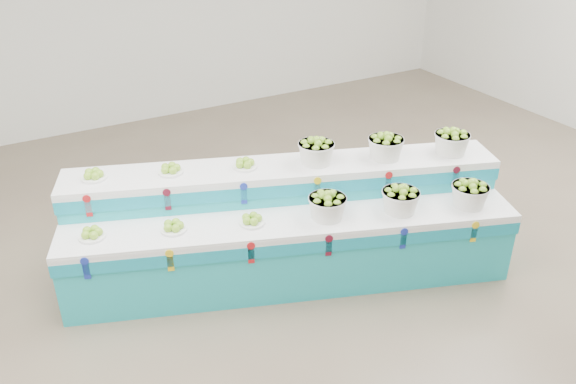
% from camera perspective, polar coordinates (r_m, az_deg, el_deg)
% --- Properties ---
extents(ground, '(10.00, 10.00, 0.00)m').
position_cam_1_polar(ground, '(5.87, 6.94, -7.80)').
color(ground, brown).
rests_on(ground, ground).
extents(display_stand, '(4.24, 2.39, 1.02)m').
position_cam_1_polar(display_stand, '(5.59, 0.00, -3.24)').
color(display_stand, '#21AEB8').
rests_on(display_stand, ground).
extents(plate_lower_left, '(0.29, 0.29, 0.10)m').
position_cam_1_polar(plate_lower_left, '(5.27, -18.39, -3.76)').
color(plate_lower_left, white).
rests_on(plate_lower_left, display_stand).
extents(plate_lower_mid, '(0.29, 0.29, 0.10)m').
position_cam_1_polar(plate_lower_mid, '(5.19, -11.00, -3.22)').
color(plate_lower_mid, white).
rests_on(plate_lower_mid, display_stand).
extents(plate_lower_right, '(0.29, 0.29, 0.10)m').
position_cam_1_polar(plate_lower_right, '(5.20, -3.51, -2.62)').
color(plate_lower_right, white).
rests_on(plate_lower_right, display_stand).
extents(basket_lower_left, '(0.44, 0.44, 0.25)m').
position_cam_1_polar(basket_lower_left, '(5.26, 3.81, -1.30)').
color(basket_lower_left, silver).
rests_on(basket_lower_left, display_stand).
extents(basket_lower_mid, '(0.44, 0.44, 0.25)m').
position_cam_1_polar(basket_lower_mid, '(5.44, 10.77, -0.69)').
color(basket_lower_mid, silver).
rests_on(basket_lower_mid, display_stand).
extents(basket_lower_right, '(0.44, 0.44, 0.25)m').
position_cam_1_polar(basket_lower_right, '(5.69, 17.10, -0.13)').
color(basket_lower_right, silver).
rests_on(basket_lower_right, display_stand).
extents(plate_upper_left, '(0.29, 0.29, 0.10)m').
position_cam_1_polar(plate_upper_left, '(5.57, -18.24, 1.64)').
color(plate_upper_left, white).
rests_on(plate_upper_left, display_stand).
extents(plate_upper_mid, '(0.29, 0.29, 0.10)m').
position_cam_1_polar(plate_upper_mid, '(5.50, -11.26, 2.22)').
color(plate_upper_mid, white).
rests_on(plate_upper_mid, display_stand).
extents(plate_upper_right, '(0.29, 0.29, 0.10)m').
position_cam_1_polar(plate_upper_right, '(5.51, -4.20, 2.77)').
color(plate_upper_right, white).
rests_on(plate_upper_right, display_stand).
extents(basket_upper_left, '(0.44, 0.44, 0.25)m').
position_cam_1_polar(basket_upper_left, '(5.57, 2.74, 3.97)').
color(basket_upper_left, silver).
rests_on(basket_upper_left, display_stand).
extents(basket_upper_mid, '(0.44, 0.44, 0.25)m').
position_cam_1_polar(basket_upper_mid, '(5.74, 9.39, 4.38)').
color(basket_upper_mid, silver).
rests_on(basket_upper_mid, display_stand).
extents(basket_upper_right, '(0.44, 0.44, 0.25)m').
position_cam_1_polar(basket_upper_right, '(5.98, 15.49, 4.71)').
color(basket_upper_right, silver).
rests_on(basket_upper_right, display_stand).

